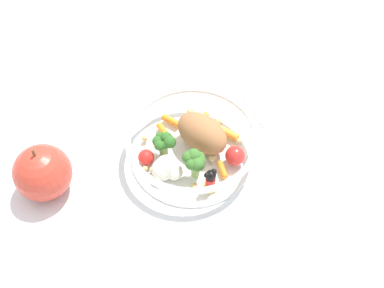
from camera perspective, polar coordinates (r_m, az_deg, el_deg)
ground_plane at (r=0.72m, az=0.22°, el=-0.84°), size 2.40×2.40×0.00m
food_container at (r=0.69m, az=-0.01°, el=-0.12°), size 0.20×0.20×0.07m
loose_apple at (r=0.68m, az=-18.38°, el=-3.45°), size 0.08×0.08×0.10m
folded_napkin at (r=0.79m, az=12.01°, el=4.53°), size 0.12×0.13×0.01m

